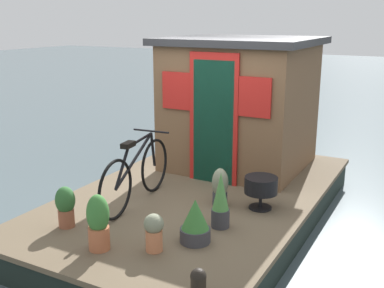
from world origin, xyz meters
name	(u,v)px	position (x,y,z in m)	size (l,w,h in m)	color
ground_plane	(199,219)	(0.00, 0.00, 0.00)	(60.00, 60.00, 0.00)	#4C5B60
houseboat_deck	(199,205)	(0.00, 0.00, 0.20)	(4.90, 2.96, 0.41)	brown
houseboat_cabin	(240,102)	(1.34, 0.00, 1.39)	(2.03, 2.15, 1.96)	brown
bicycle	(136,174)	(-0.75, 0.48, 0.80)	(1.68, 0.50, 0.85)	black
potted_plant_basil	(154,231)	(-1.67, -0.37, 0.62)	(0.20, 0.20, 0.39)	#C6754C
potted_plant_succulent	(98,222)	(-1.91, 0.13, 0.70)	(0.23, 0.23, 0.58)	#B2603D
potted_plant_fern	(66,205)	(-1.67, 0.78, 0.66)	(0.22, 0.22, 0.47)	#935138
potted_plant_ivy	(221,201)	(-0.86, -0.71, 0.71)	(0.20, 0.20, 0.63)	#38383D
potted_plant_sage	(220,187)	(-0.29, -0.44, 0.64)	(0.20, 0.20, 0.47)	#38383D
potted_plant_thyme	(195,222)	(-1.31, -0.64, 0.63)	(0.32, 0.32, 0.47)	#38383D
charcoal_grill	(261,186)	(-0.16, -0.92, 0.69)	(0.40, 0.40, 0.40)	black
mooring_bollard	(198,282)	(-2.17, -1.13, 0.54)	(0.14, 0.14, 0.26)	black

